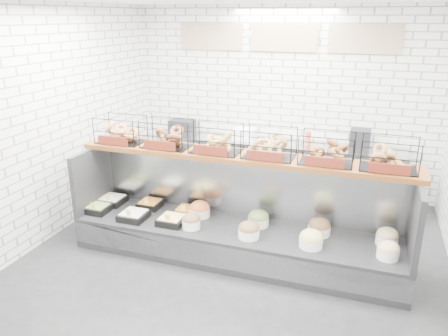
% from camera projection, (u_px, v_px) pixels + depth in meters
% --- Properties ---
extents(ground, '(5.50, 5.50, 0.00)m').
position_uv_depth(ground, '(228.00, 268.00, 5.15)').
color(ground, black).
rests_on(ground, ground).
extents(room_shell, '(5.02, 5.51, 3.01)m').
position_uv_depth(room_shell, '(245.00, 86.00, 5.01)').
color(room_shell, white).
rests_on(room_shell, ground).
extents(display_case, '(4.00, 0.90, 1.20)m').
position_uv_depth(display_case, '(237.00, 231.00, 5.35)').
color(display_case, black).
rests_on(display_case, ground).
extents(bagel_shelf, '(4.10, 0.50, 0.40)m').
position_uv_depth(bagel_shelf, '(242.00, 144.00, 5.16)').
color(bagel_shelf, '#502A11').
rests_on(bagel_shelf, display_case).
extents(prep_counter, '(4.00, 0.60, 1.20)m').
position_uv_depth(prep_counter, '(274.00, 167.00, 7.17)').
color(prep_counter, '#93969B').
rests_on(prep_counter, ground).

